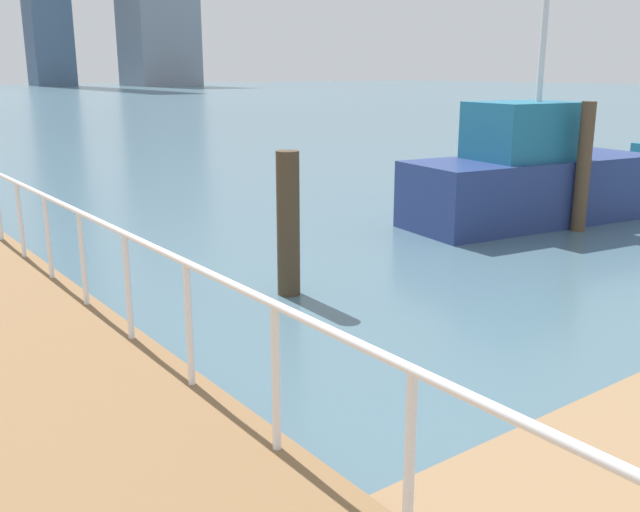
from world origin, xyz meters
name	(u,v)px	position (x,y,z in m)	size (l,w,h in m)	color
ground_plane	(117,208)	(0.00, 20.00, 0.00)	(300.00, 300.00, 0.00)	#476675
boardwalk_railing	(335,371)	(-3.15, 8.07, 1.21)	(0.06, 27.30, 1.08)	white
dock_piling_0	(583,167)	(6.18, 12.60, 1.20)	(0.26, 0.26, 2.39)	brown
dock_piling_3	(288,224)	(-0.43, 12.59, 0.97)	(0.31, 0.31, 1.93)	#473826
moored_boat_0	(530,178)	(6.05, 13.66, 0.89)	(5.53, 2.58, 7.05)	navy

